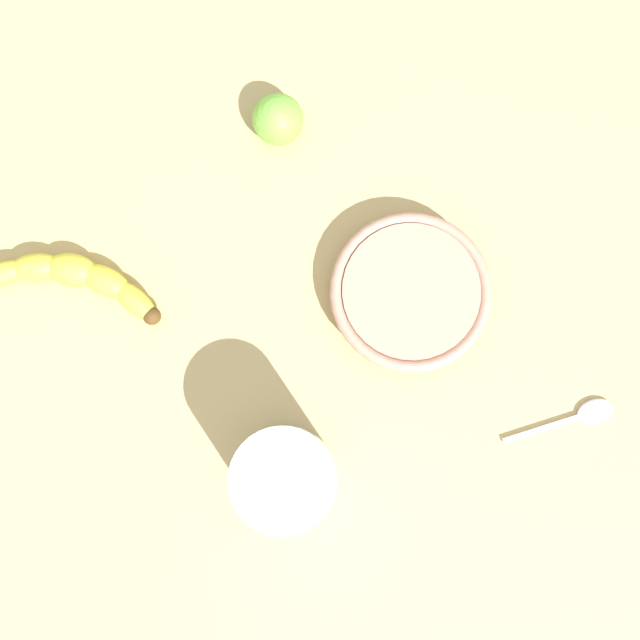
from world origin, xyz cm
name	(u,v)px	position (x,y,z in cm)	size (l,w,h in cm)	color
wooden_tabletop	(268,342)	(0.00, 0.00, 1.50)	(120.00, 120.00, 3.00)	tan
banana	(71,278)	(13.51, 14.62, 4.62)	(12.35, 15.79, 3.23)	yellow
smoothie_glass	(285,476)	(-12.40, 3.59, 8.15)	(9.03, 9.03, 10.94)	silver
ceramic_bowl	(410,293)	(-2.07, -14.39, 5.19)	(15.52, 15.52, 3.61)	tan
lime_fruit	(278,119)	(19.04, -10.26, 5.55)	(5.11, 5.11, 5.11)	#75C142
teaspoon	(588,414)	(-19.88, -25.04, 3.40)	(3.00, 11.29, 0.80)	silver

